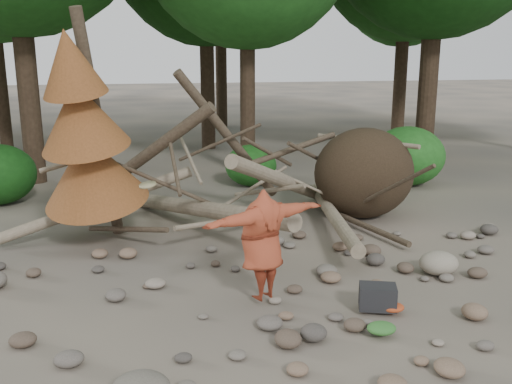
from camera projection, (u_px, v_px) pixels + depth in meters
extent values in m
plane|color=#514C44|center=(308.00, 312.00, 8.04)|extent=(120.00, 120.00, 0.00)
ellipsoid|color=#332619|center=(364.00, 173.00, 12.42)|extent=(2.20, 1.87, 1.98)
cylinder|color=gray|center=(204.00, 209.00, 11.21)|extent=(2.61, 5.11, 1.08)
cylinder|color=gray|center=(286.00, 182.00, 11.98)|extent=(3.18, 3.71, 1.90)
cylinder|color=brown|center=(139.00, 161.00, 11.62)|extent=(3.08, 1.91, 2.49)
cylinder|color=gray|center=(332.00, 214.00, 11.61)|extent=(1.13, 4.98, 0.43)
cylinder|color=brown|center=(229.00, 137.00, 12.10)|extent=(2.39, 1.03, 2.89)
cylinder|color=gray|center=(99.00, 204.00, 11.05)|extent=(3.71, 0.86, 1.20)
cylinder|color=#4C3F30|center=(126.00, 229.00, 10.78)|extent=(1.52, 1.70, 0.49)
cylinder|color=gray|center=(256.00, 186.00, 12.07)|extent=(1.57, 0.85, 0.69)
cylinder|color=#4C3F30|center=(321.00, 160.00, 12.77)|extent=(1.92, 1.25, 1.10)
cylinder|color=gray|center=(190.00, 158.00, 11.42)|extent=(0.37, 1.42, 0.85)
cylinder|color=#4C3F30|center=(365.00, 226.00, 11.50)|extent=(0.79, 2.54, 0.12)
cylinder|color=gray|center=(218.00, 222.00, 10.71)|extent=(1.78, 1.11, 0.29)
cylinder|color=#4C3F30|center=(99.00, 128.00, 10.52)|extent=(0.67, 1.13, 4.35)
cone|color=brown|center=(92.00, 168.00, 10.36)|extent=(2.06, 2.13, 1.86)
cone|color=brown|center=(81.00, 115.00, 9.90)|extent=(1.71, 1.78, 1.65)
cone|color=brown|center=(70.00, 62.00, 9.49)|extent=(1.23, 1.30, 1.41)
cylinder|color=#38281C|center=(21.00, 16.00, 14.95)|extent=(0.56, 0.56, 8.96)
cylinder|color=#38281C|center=(247.00, 51.00, 16.12)|extent=(0.44, 0.44, 7.14)
cylinder|color=#38281C|center=(433.00, 13.00, 17.65)|extent=(0.60, 0.60, 9.45)
cylinder|color=#38281C|center=(206.00, 31.00, 20.59)|extent=(0.52, 0.52, 8.54)
cylinder|color=#38281C|center=(403.00, 38.00, 21.81)|extent=(0.50, 0.50, 8.12)
cylinder|color=#38281C|center=(221.00, 34.00, 26.85)|extent=(0.54, 0.54, 8.75)
cylinder|color=#38281C|center=(401.00, 44.00, 28.34)|extent=(0.46, 0.46, 7.84)
ellipsoid|color=#1C5819|center=(251.00, 165.00, 15.47)|extent=(1.40, 1.40, 1.12)
ellipsoid|color=#246820|center=(407.00, 156.00, 15.52)|extent=(2.00, 2.00, 1.60)
imported|color=#9E3C23|center=(262.00, 244.00, 8.12)|extent=(2.06, 1.27, 1.63)
cylinder|color=#8D8359|center=(148.00, 185.00, 8.14)|extent=(0.27, 0.27, 0.09)
cube|color=black|center=(377.00, 301.00, 7.99)|extent=(0.59, 0.49, 0.34)
ellipsoid|color=#316B2A|center=(381.00, 332.00, 7.31)|extent=(0.38, 0.32, 0.14)
ellipsoid|color=#A93E1D|center=(393.00, 311.00, 7.94)|extent=(0.32, 0.26, 0.12)
ellipsoid|color=gray|center=(439.00, 263.00, 9.35)|extent=(0.64, 0.58, 0.39)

